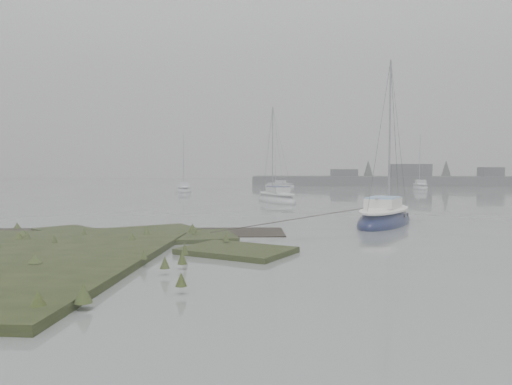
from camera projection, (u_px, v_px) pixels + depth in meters
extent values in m
plane|color=slate|center=(269.00, 197.00, 47.16)|extent=(160.00, 160.00, 0.00)
cube|color=#4C4F51|center=(448.00, 181.00, 76.96)|extent=(60.00, 8.00, 1.60)
cube|color=#424247|center=(344.00, 176.00, 77.17)|extent=(4.00, 3.00, 2.20)
cube|color=#424247|center=(410.00, 174.00, 76.37)|extent=(6.00, 3.00, 3.00)
cube|color=#424247|center=(491.00, 175.00, 75.45)|extent=(3.00, 3.00, 2.50)
cone|color=#384238|center=(368.00, 171.00, 78.81)|extent=(2.00, 2.00, 3.50)
cone|color=#384238|center=(446.00, 171.00, 77.88)|extent=(2.00, 2.00, 3.50)
ellipsoid|color=#10173C|center=(384.00, 222.00, 25.09)|extent=(4.55, 6.69, 1.55)
ellipsoid|color=white|center=(385.00, 210.00, 25.06)|extent=(3.83, 5.77, 0.44)
cube|color=white|center=(383.00, 203.00, 24.80)|extent=(2.15, 2.56, 0.46)
cube|color=#8CB8E8|center=(383.00, 198.00, 24.79)|extent=(1.99, 2.36, 0.07)
cylinder|color=#939399|center=(390.00, 132.00, 25.57)|extent=(0.10, 0.10, 7.31)
cylinder|color=#939399|center=(382.00, 198.00, 24.63)|extent=(1.13, 2.36, 0.08)
ellipsoid|color=silver|center=(276.00, 201.00, 40.69)|extent=(4.47, 6.24, 1.46)
ellipsoid|color=silver|center=(276.00, 194.00, 40.66)|extent=(3.77, 5.37, 0.41)
cube|color=silver|center=(278.00, 190.00, 40.41)|extent=(2.08, 2.42, 0.43)
cube|color=navy|center=(278.00, 187.00, 40.39)|extent=(1.92, 2.22, 0.07)
cylinder|color=#939399|center=(273.00, 148.00, 41.18)|extent=(0.09, 0.09, 6.85)
cylinder|color=#939399|center=(279.00, 187.00, 40.23)|extent=(1.15, 2.17, 0.08)
ellipsoid|color=silver|center=(184.00, 191.00, 57.27)|extent=(2.96, 5.35, 1.24)
ellipsoid|color=white|center=(184.00, 187.00, 57.25)|extent=(2.47, 4.63, 0.35)
cube|color=white|center=(184.00, 184.00, 57.02)|extent=(1.51, 1.97, 0.36)
cube|color=#AEB4BA|center=(184.00, 182.00, 57.01)|extent=(1.41, 1.81, 0.06)
cylinder|color=#939399|center=(184.00, 159.00, 57.72)|extent=(0.08, 0.08, 5.82)
cylinder|color=#939399|center=(184.00, 182.00, 56.86)|extent=(0.60, 1.98, 0.07)
ellipsoid|color=#B5B9C0|center=(420.00, 188.00, 64.42)|extent=(2.22, 5.52, 1.31)
ellipsoid|color=white|center=(420.00, 184.00, 64.40)|extent=(1.81, 4.80, 0.37)
cube|color=white|center=(421.00, 182.00, 64.15)|extent=(1.31, 1.94, 0.38)
cube|color=silver|center=(421.00, 180.00, 64.14)|extent=(1.22, 1.78, 0.06)
cylinder|color=#939399|center=(420.00, 158.00, 64.90)|extent=(0.08, 0.08, 6.16)
cylinder|color=#939399|center=(421.00, 180.00, 63.99)|extent=(0.25, 2.15, 0.07)
ellipsoid|color=#A6ABB0|center=(279.00, 186.00, 70.96)|extent=(4.43, 1.84, 1.05)
ellipsoid|color=silver|center=(279.00, 183.00, 70.94)|extent=(3.85, 1.51, 0.30)
cube|color=silver|center=(281.00, 182.00, 70.89)|extent=(1.56, 1.07, 0.31)
cube|color=silver|center=(281.00, 180.00, 70.88)|extent=(1.43, 0.99, 0.05)
cylinder|color=#939399|center=(275.00, 165.00, 70.89)|extent=(0.07, 0.07, 4.92)
cylinder|color=#939399|center=(281.00, 180.00, 70.86)|extent=(1.72, 0.23, 0.06)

